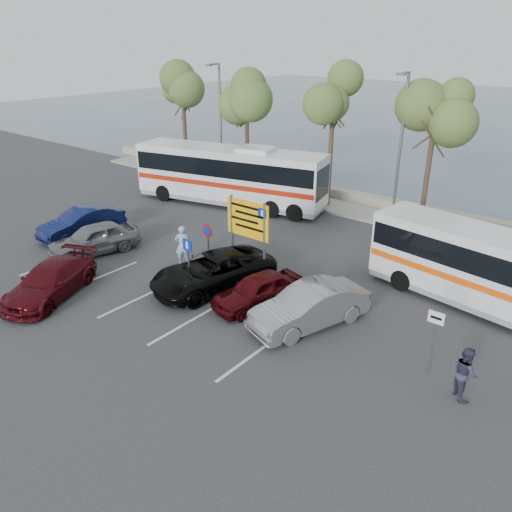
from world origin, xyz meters
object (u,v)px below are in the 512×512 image
Objects in this scene: car_silver_b at (309,307)px; pedestrian_near at (183,245)px; street_lamp_left at (220,119)px; car_maroon at (50,281)px; car_red at (258,290)px; car_silver_a at (94,239)px; coach_bus_left at (230,177)px; car_blue at (82,223)px; direction_sign at (248,225)px; street_lamp_right at (400,142)px; suv_black at (213,271)px; coach_bus_right at (507,279)px; pedestrian_far at (465,373)px.

pedestrian_near is at bearing -167.54° from car_silver_b.
street_lamp_left reaches higher than car_maroon.
pedestrian_near is at bearing -173.95° from car_red.
car_silver_a is at bearing -75.04° from street_lamp_left.
coach_bus_left is 9.39m from car_blue.
direction_sign is at bearing 32.94° from car_silver_a.
car_maroon is (-7.13, -16.70, -3.92)m from street_lamp_right.
pedestrian_near reaches higher than car_maroon.
car_silver_a is 0.81× the size of suv_black.
street_lamp_right reaches higher than coach_bus_right.
suv_black is at bearing 21.29° from car_silver_a.
pedestrian_far is at bearing -86.01° from coach_bus_right.
coach_bus_left is at bearing 103.38° from car_silver_a.
car_maroon is 2.47× the size of pedestrian_near.
coach_bus_left is (-9.50, -3.02, -2.86)m from street_lamp_right.
direction_sign reaches higher than pedestrian_near.
coach_bus_left is 10.00m from car_silver_a.
street_lamp_left is at bearing 152.38° from car_red.
direction_sign is at bearing 88.52° from suv_black.
coach_bus_left reaches higher than car_maroon.
coach_bus_left is at bearing -40.78° from street_lamp_left.
street_lamp_left reaches higher than coach_bus_left.
street_lamp_left is 5.43m from coach_bus_left.
car_maroon is 1.23× the size of car_red.
direction_sign is 8.17m from car_silver_a.
suv_black is 1.16× the size of car_silver_b.
car_silver_b is at bearing 2.79° from car_maroon.
coach_bus_right is 2.47× the size of car_silver_a.
car_maroon is at bearing -70.65° from street_lamp_left.
direction_sign is at bearing 150.32° from pedestrian_near.
street_lamp_right is 0.65× the size of coach_bus_left.
street_lamp_right is 1.83× the size of car_silver_a.
coach_bus_right is 5.73m from pedestrian_far.
street_lamp_right is 15.33m from pedestrian_far.
street_lamp_right is 2.10× the size of car_red.
street_lamp_left is at bearing 146.20° from suv_black.
car_red is at bearing 3.76° from car_blue.
direction_sign reaches higher than suv_black.
direction_sign is 3.63m from pedestrian_near.
suv_black is at bearing -164.65° from car_red.
street_lamp_left reaches higher than car_blue.
car_silver_a is at bearing -126.31° from street_lamp_right.
street_lamp_right is 1.77× the size of car_blue.
car_blue is (-10.00, -1.70, -1.68)m from direction_sign.
direction_sign is 3.10m from car_red.
street_lamp_left is 12.66m from car_blue.
car_silver_b is at bearing 15.06° from suv_black.
pedestrian_far is at bearing -30.80° from street_lamp_left.
direction_sign is 10.49m from coach_bus_left.
street_lamp_right is at bearing -7.85° from pedestrian_far.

